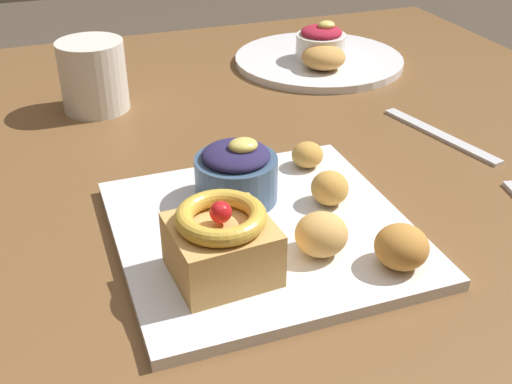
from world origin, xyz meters
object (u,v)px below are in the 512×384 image
Objects in this scene: fritter_middle at (402,247)px; knife at (440,135)px; cake_slice at (222,242)px; back_pastry at (324,57)px; fritter_front at (321,234)px; back_plate at (319,60)px; front_plate at (263,231)px; berry_ramekin at (236,173)px; coffee_mug at (93,76)px; fritter_back at (330,188)px; fritter_extra at (307,155)px; back_ramekin at (321,43)px.

fritter_middle is 0.31m from knife.
cake_slice reaches higher than back_pastry.
fritter_front is 0.18× the size of back_plate.
back_pastry reaches higher than front_plate.
back_plate is at bearing -7.57° from knife.
berry_ramekin is (-0.01, 0.06, 0.04)m from front_plate.
berry_ramekin reaches higher than knife.
fritter_middle is 0.57m from back_plate.
fritter_middle is at bearing 126.22° from knife.
coffee_mug reaches higher than fritter_middle.
cake_slice is 0.41m from knife.
front_plate is at bearing 133.09° from fritter_middle.
fritter_back is 0.21× the size of knife.
back_plate is (0.33, 0.50, -0.04)m from cake_slice.
cake_slice reaches higher than fritter_front.
fritter_back is at bearing -113.46° from back_plate.
back_pastry reaches higher than fritter_extra.
cake_slice reaches higher than knife.
fritter_front is 0.26× the size of knife.
back_ramekin is 0.30m from knife.
knife is at bearing 36.57° from fritter_front.
front_plate is at bearing 101.42° from knife.
fritter_middle is 0.56m from back_ramekin.
fritter_back is (0.05, 0.08, -0.00)m from fritter_front.
fritter_back is 0.48× the size of back_ramekin.
back_ramekin reaches higher than fritter_extra.
fritter_back is (0.09, -0.04, -0.01)m from berry_ramekin.
cake_slice is 0.44m from coffee_mug.
fritter_front is at bearing -109.62° from fritter_extra.
cake_slice is 1.86× the size of fritter_front.
back_ramekin reaches higher than fritter_front.
back_ramekin is 1.17× the size of back_pastry.
fritter_middle is (0.10, -0.16, -0.01)m from berry_ramekin.
fritter_front is 0.50m from back_pastry.
coffee_mug reaches higher than fritter_front.
front_plate is 0.07m from fritter_front.
fritter_front is at bearing -0.76° from cake_slice.
cake_slice is at bearing -133.79° from fritter_extra.
fritter_middle is at bearing -57.59° from berry_ramekin.
berry_ramekin is 0.32m from knife.
berry_ramekin is at bearing 97.17° from front_plate.
back_plate is 0.06m from back_pastry.
back_ramekin is at bearing 7.92° from coffee_mug.
back_ramekin is (0.23, 0.49, 0.01)m from fritter_front.
berry_ramekin is at bearing -72.17° from coffee_mug.
fritter_extra is at bearing 86.74° from knife.
knife is at bearing -31.01° from coffee_mug.
fritter_front is 1.35× the size of fritter_extra.
berry_ramekin is 0.46m from back_ramekin.
berry_ramekin is at bearing 122.41° from fritter_middle.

